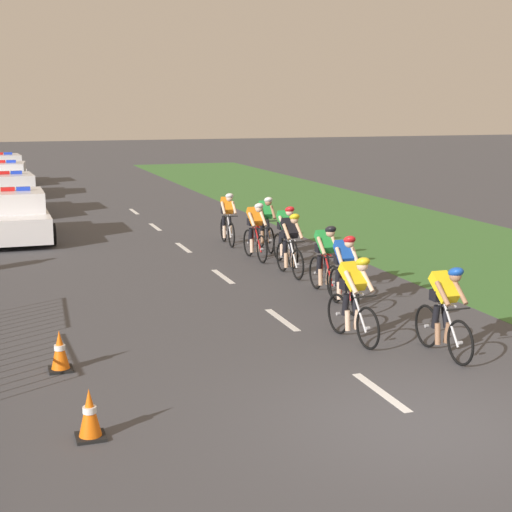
{
  "coord_description": "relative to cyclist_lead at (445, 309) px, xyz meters",
  "views": [
    {
      "loc": [
        -5.07,
        -8.24,
        4.03
      ],
      "look_at": [
        -0.25,
        6.03,
        1.1
      ],
      "focal_mm": 55.23,
      "sensor_mm": 36.0,
      "label": 1
    }
  ],
  "objects": [
    {
      "name": "ground_plane",
      "position": [
        -1.71,
        -2.36,
        -0.79
      ],
      "size": [
        160.0,
        160.0,
        0.0
      ],
      "primitive_type": "plane",
      "color": "#424247"
    },
    {
      "name": "grass_verge",
      "position": [
        5.71,
        11.64,
        -0.78
      ],
      "size": [
        7.0,
        60.0,
        0.01
      ],
      "primitive_type": "cube",
      "color": "#3D7033",
      "rests_on": "ground"
    },
    {
      "name": "lane_markings_centre",
      "position": [
        -1.71,
        6.86,
        -0.78
      ],
      "size": [
        0.14,
        25.6,
        0.01
      ],
      "color": "white",
      "rests_on": "ground"
    },
    {
      "name": "cyclist_lead",
      "position": [
        0.0,
        0.0,
        0.0
      ],
      "size": [
        0.42,
        1.72,
        1.56
      ],
      "color": "black",
      "rests_on": "ground"
    },
    {
      "name": "cyclist_second",
      "position": [
        -1.04,
        1.19,
        0.0
      ],
      "size": [
        0.44,
        1.72,
        1.56
      ],
      "color": "black",
      "rests_on": "ground"
    },
    {
      "name": "cyclist_third",
      "position": [
        -0.27,
        3.23,
        0.0
      ],
      "size": [
        0.45,
        1.72,
        1.56
      ],
      "color": "black",
      "rests_on": "ground"
    },
    {
      "name": "cyclist_fourth",
      "position": [
        -0.13,
        4.48,
        0.0
      ],
      "size": [
        0.42,
        1.72,
        1.56
      ],
      "color": "black",
      "rests_on": "ground"
    },
    {
      "name": "cyclist_fifth",
      "position": [
        -0.17,
        6.44,
        0.0
      ],
      "size": [
        0.42,
        1.72,
        1.56
      ],
      "color": "black",
      "rests_on": "ground"
    },
    {
      "name": "cyclist_sixth",
      "position": [
        0.19,
        7.69,
        0.0
      ],
      "size": [
        0.42,
        1.72,
        1.56
      ],
      "color": "black",
      "rests_on": "ground"
    },
    {
      "name": "cyclist_seventh",
      "position": [
        -0.33,
        8.55,
        0.0
      ],
      "size": [
        0.42,
        1.72,
        1.56
      ],
      "color": "black",
      "rests_on": "ground"
    },
    {
      "name": "cyclist_eighth",
      "position": [
        -0.38,
        10.94,
        0.0
      ],
      "size": [
        0.43,
        1.72,
        1.56
      ],
      "color": "black",
      "rests_on": "ground"
    },
    {
      "name": "cyclist_ninth",
      "position": [
        0.37,
        9.72,
        0.0
      ],
      "size": [
        0.44,
        1.72,
        1.56
      ],
      "color": "black",
      "rests_on": "ground"
    },
    {
      "name": "police_car_nearest",
      "position": [
        -6.1,
        13.79,
        -0.11
      ],
      "size": [
        2.0,
        4.4,
        1.59
      ],
      "color": "white",
      "rests_on": "ground"
    },
    {
      "name": "police_car_second",
      "position": [
        -6.1,
        19.7,
        -0.11
      ],
      "size": [
        2.17,
        4.48,
        1.59
      ],
      "color": "silver",
      "rests_on": "ground"
    },
    {
      "name": "police_car_third",
      "position": [
        -6.11,
        25.64,
        -0.11
      ],
      "size": [
        2.28,
        4.53,
        1.59
      ],
      "color": "silver",
      "rests_on": "ground"
    },
    {
      "name": "police_car_furthest",
      "position": [
        -6.1,
        31.47,
        -0.11
      ],
      "size": [
        2.22,
        4.51,
        1.59
      ],
      "color": "silver",
      "rests_on": "ground"
    },
    {
      "name": "traffic_cone_near",
      "position": [
        -5.81,
        -1.41,
        -0.48
      ],
      "size": [
        0.36,
        0.36,
        0.64
      ],
      "color": "black",
      "rests_on": "ground"
    },
    {
      "name": "traffic_cone_mid",
      "position": [
        -5.94,
        1.25,
        -0.48
      ],
      "size": [
        0.36,
        0.36,
        0.64
      ],
      "color": "black",
      "rests_on": "ground"
    }
  ]
}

